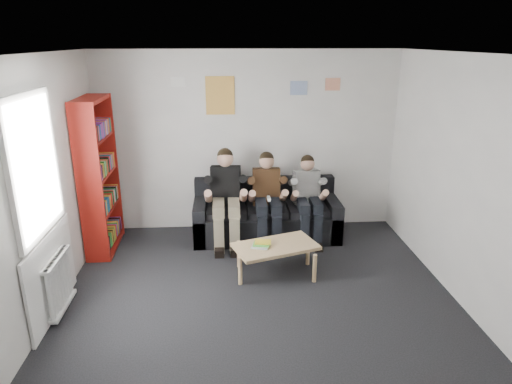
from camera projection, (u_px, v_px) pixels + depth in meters
room_shell at (261, 196)px, 4.51m from camera, size 5.00×5.00×5.00m
sofa at (266, 217)px, 6.85m from camera, size 2.13×0.87×0.82m
bookshelf at (99, 176)px, 6.19m from camera, size 0.32×0.95×2.12m
coffee_table at (276, 248)px, 5.68m from camera, size 1.01×0.55×0.40m
game_cases at (261, 244)px, 5.62m from camera, size 0.24×0.21×0.05m
person_left at (226, 199)px, 6.50m from camera, size 0.43×0.92×1.36m
person_middle at (267, 199)px, 6.55m from camera, size 0.40×0.85×1.30m
person_right at (308, 199)px, 6.60m from camera, size 0.37×0.79×1.25m
radiator at (59, 283)px, 4.88m from camera, size 0.10×0.64×0.60m
window at (43, 225)px, 4.66m from camera, size 0.05×1.30×2.36m
poster_large at (220, 96)px, 6.62m from camera, size 0.42×0.01×0.55m
poster_blue at (299, 88)px, 6.66m from camera, size 0.25×0.01×0.20m
poster_pink at (333, 84)px, 6.68m from camera, size 0.22×0.01×0.18m
poster_sign at (178, 82)px, 6.51m from camera, size 0.20×0.01×0.14m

